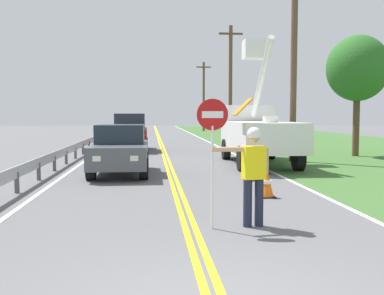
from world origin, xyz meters
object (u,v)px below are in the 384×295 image
at_px(oncoming_suv_second, 131,132).
at_px(traffic_cone_mid, 252,170).
at_px(utility_bucket_truck, 256,130).
at_px(utility_pole_mid, 230,82).
at_px(utility_pole_far, 204,95).
at_px(stop_sign_paddle, 212,134).
at_px(traffic_cone_lead, 267,184).
at_px(roadside_tree_verge, 358,69).
at_px(flagger_worker, 253,170).
at_px(utility_pole_near, 294,62).
at_px(oncoming_sedan_nearest, 120,150).

relative_size(oncoming_suv_second, traffic_cone_mid, 6.59).
height_order(utility_bucket_truck, utility_pole_mid, utility_pole_mid).
relative_size(oncoming_suv_second, utility_pole_far, 0.55).
xyz_separation_m(stop_sign_paddle, utility_bucket_truck, (3.32, 10.52, -0.30)).
height_order(traffic_cone_lead, roadside_tree_verge, roadside_tree_verge).
bearing_deg(utility_bucket_truck, stop_sign_paddle, -107.53).
distance_m(stop_sign_paddle, utility_pole_far, 47.17).
distance_m(utility_pole_mid, traffic_cone_mid, 20.50).
relative_size(flagger_worker, oncoming_suv_second, 0.40).
relative_size(oncoming_suv_second, utility_pole_near, 0.56).
height_order(stop_sign_paddle, utility_bucket_truck, utility_bucket_truck).
bearing_deg(utility_pole_near, roadside_tree_verge, 28.39).
xyz_separation_m(oncoming_suv_second, utility_pole_near, (7.33, -6.46, 3.24)).
bearing_deg(stop_sign_paddle, utility_pole_far, 83.39).
height_order(flagger_worker, oncoming_sedan_nearest, flagger_worker).
xyz_separation_m(utility_bucket_truck, utility_pole_far, (2.10, 36.27, 2.99)).
bearing_deg(utility_pole_mid, utility_bucket_truck, -96.05).
bearing_deg(traffic_cone_mid, oncoming_sedan_nearest, 155.89).
distance_m(utility_bucket_truck, traffic_cone_mid, 5.12).
bearing_deg(utility_pole_near, utility_pole_mid, 90.71).
bearing_deg(stop_sign_paddle, oncoming_sedan_nearest, 105.81).
bearing_deg(utility_pole_mid, utility_pole_near, -89.29).
relative_size(oncoming_sedan_nearest, traffic_cone_mid, 5.87).
bearing_deg(traffic_cone_mid, utility_pole_mid, 81.77).
xyz_separation_m(flagger_worker, oncoming_sedan_nearest, (-2.90, 7.45, -0.21)).
bearing_deg(utility_pole_mid, stop_sign_paddle, -100.89).
height_order(oncoming_sedan_nearest, traffic_cone_mid, oncoming_sedan_nearest).
distance_m(utility_pole_mid, roadside_tree_verge, 12.94).
bearing_deg(traffic_cone_lead, flagger_worker, -109.74).
relative_size(flagger_worker, utility_bucket_truck, 0.27).
distance_m(utility_bucket_truck, oncoming_suv_second, 9.02).
xyz_separation_m(stop_sign_paddle, utility_pole_far, (5.42, 46.78, 2.69)).
distance_m(utility_pole_near, utility_pole_mid, 14.39).
height_order(utility_bucket_truck, traffic_cone_mid, utility_bucket_truck).
relative_size(traffic_cone_lead, traffic_cone_mid, 1.00).
height_order(flagger_worker, utility_bucket_truck, utility_bucket_truck).
xyz_separation_m(utility_bucket_truck, oncoming_suv_second, (-5.56, 7.09, -0.35)).
distance_m(oncoming_sedan_nearest, traffic_cone_mid, 4.60).
relative_size(utility_pole_mid, utility_pole_far, 1.03).
height_order(flagger_worker, stop_sign_paddle, stop_sign_paddle).
xyz_separation_m(flagger_worker, utility_pole_far, (4.66, 46.69, 3.35)).
distance_m(utility_pole_near, roadside_tree_verge, 4.42).
distance_m(utility_pole_far, traffic_cone_lead, 44.23).
relative_size(flagger_worker, oncoming_sedan_nearest, 0.44).
relative_size(flagger_worker, utility_pole_mid, 0.21).
xyz_separation_m(stop_sign_paddle, roadside_tree_verge, (8.98, 13.25, 2.56)).
bearing_deg(traffic_cone_lead, utility_pole_mid, 82.09).
height_order(flagger_worker, utility_pole_near, utility_pole_near).
xyz_separation_m(flagger_worker, utility_pole_near, (4.33, 11.06, 3.25)).
height_order(flagger_worker, roadside_tree_verge, roadside_tree_verge).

